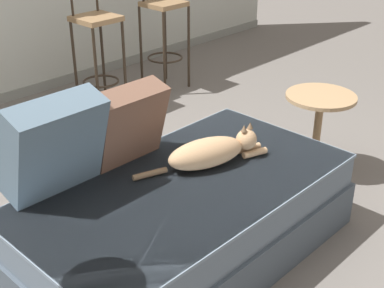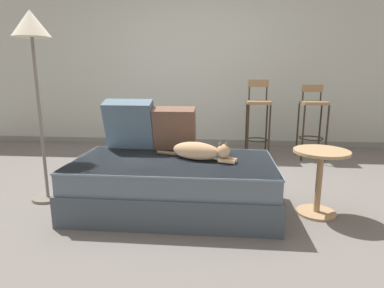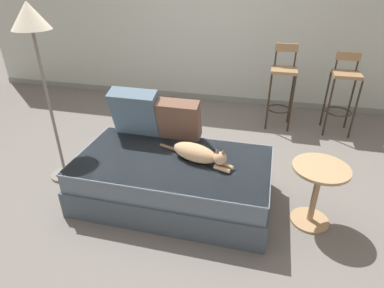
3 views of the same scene
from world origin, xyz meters
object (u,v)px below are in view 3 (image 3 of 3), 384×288
object	(u,v)px
couch	(173,180)
throw_pillow_middle	(179,120)
side_table	(317,187)
bar_stool_by_doorway	(344,87)
bar_stool_near_window	(282,82)
floor_lamp	(33,35)
cat	(198,153)
throw_pillow_corner	(136,112)

from	to	relation	value
couch	throw_pillow_middle	distance (m)	0.56
couch	side_table	world-z (taller)	side_table
bar_stool_by_doorway	bar_stool_near_window	bearing A→B (deg)	179.91
floor_lamp	bar_stool_near_window	bearing A→B (deg)	39.91
cat	bar_stool_by_doorway	xyz separation A→B (m)	(1.42, 1.84, 0.09)
side_table	floor_lamp	distance (m)	2.63
bar_stool_by_doorway	floor_lamp	bearing A→B (deg)	-148.19
floor_lamp	throw_pillow_corner	bearing A→B (deg)	19.86
couch	throw_pillow_middle	size ratio (longest dim) A/B	4.12
throw_pillow_corner	side_table	size ratio (longest dim) A/B	0.88
throw_pillow_middle	side_table	xyz separation A→B (m)	(1.25, -0.38, -0.29)
throw_pillow_corner	throw_pillow_middle	bearing A→B (deg)	-0.31
throw_pillow_corner	cat	bearing A→B (deg)	-26.50
throw_pillow_corner	couch	bearing A→B (deg)	-38.47
couch	throw_pillow_corner	bearing A→B (deg)	141.53
throw_pillow_middle	bar_stool_near_window	world-z (taller)	bar_stool_near_window
couch	floor_lamp	bearing A→B (deg)	174.95
throw_pillow_middle	floor_lamp	world-z (taller)	floor_lamp
bar_stool_by_doorway	throw_pillow_corner	bearing A→B (deg)	-144.60
throw_pillow_middle	cat	size ratio (longest dim) A/B	0.59
floor_lamp	bar_stool_by_doorway	bearing A→B (deg)	31.81
bar_stool_by_doorway	throw_pillow_middle	bearing A→B (deg)	-138.23
cat	floor_lamp	size ratio (longest dim) A/B	0.43
throw_pillow_corner	cat	xyz separation A→B (m)	(0.69, -0.34, -0.17)
throw_pillow_corner	bar_stool_by_doorway	xyz separation A→B (m)	(2.11, 1.50, -0.07)
floor_lamp	cat	bearing A→B (deg)	-3.09
floor_lamp	couch	bearing A→B (deg)	-5.05
throw_pillow_corner	bar_stool_near_window	xyz separation A→B (m)	(1.38, 1.50, -0.06)
cat	bar_stool_near_window	xyz separation A→B (m)	(0.69, 1.85, 0.10)
throw_pillow_corner	bar_stool_near_window	world-z (taller)	bar_stool_near_window
couch	cat	world-z (taller)	cat
couch	throw_pillow_corner	world-z (taller)	throw_pillow_corner
bar_stool_near_window	throw_pillow_middle	bearing A→B (deg)	-122.23
throw_pillow_corner	bar_stool_near_window	distance (m)	2.04
bar_stool_by_doorway	side_table	distance (m)	1.95
couch	throw_pillow_middle	xyz separation A→B (m)	(-0.04, 0.37, 0.42)
couch	throw_pillow_middle	bearing A→B (deg)	96.29
throw_pillow_middle	side_table	bearing A→B (deg)	-16.82
bar_stool_near_window	floor_lamp	size ratio (longest dim) A/B	0.64
throw_pillow_corner	cat	size ratio (longest dim) A/B	0.68
bar_stool_near_window	floor_lamp	bearing A→B (deg)	-140.09
bar_stool_by_doorway	floor_lamp	world-z (taller)	floor_lamp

